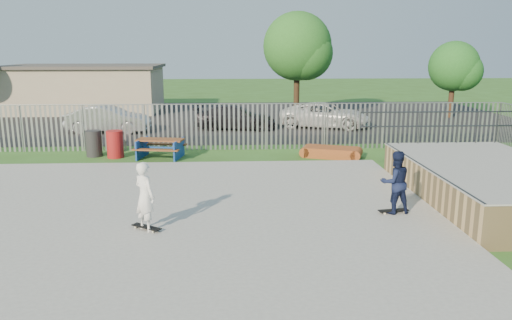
{
  "coord_description": "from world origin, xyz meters",
  "views": [
    {
      "loc": [
        2.11,
        -12.4,
        4.35
      ],
      "look_at": [
        2.83,
        2.0,
        1.1
      ],
      "focal_mm": 35.0,
      "sensor_mm": 36.0,
      "label": 1
    }
  ],
  "objects_px": {
    "car_dark": "(235,117)",
    "tree_right": "(454,66)",
    "trash_bin_grey": "(94,143)",
    "car_white": "(325,115)",
    "car_silver": "(108,119)",
    "picnic_table": "(160,148)",
    "trash_bin_red": "(115,144)",
    "funbox": "(331,152)",
    "skater_white": "(145,196)",
    "skater_navy": "(395,182)",
    "tree_mid": "(297,46)"
  },
  "relations": [
    {
      "from": "skater_navy",
      "to": "picnic_table",
      "type": "bearing_deg",
      "value": -56.38
    },
    {
      "from": "car_silver",
      "to": "tree_right",
      "type": "distance_m",
      "value": 21.05
    },
    {
      "from": "trash_bin_red",
      "to": "skater_navy",
      "type": "bearing_deg",
      "value": -41.41
    },
    {
      "from": "car_silver",
      "to": "skater_white",
      "type": "height_order",
      "value": "skater_white"
    },
    {
      "from": "funbox",
      "to": "car_white",
      "type": "relative_size",
      "value": 0.46
    },
    {
      "from": "trash_bin_red",
      "to": "car_white",
      "type": "relative_size",
      "value": 0.22
    },
    {
      "from": "picnic_table",
      "to": "tree_mid",
      "type": "distance_m",
      "value": 14.36
    },
    {
      "from": "funbox",
      "to": "trash_bin_grey",
      "type": "relative_size",
      "value": 2.12
    },
    {
      "from": "skater_navy",
      "to": "skater_white",
      "type": "height_order",
      "value": "same"
    },
    {
      "from": "funbox",
      "to": "trash_bin_red",
      "type": "height_order",
      "value": "trash_bin_red"
    },
    {
      "from": "trash_bin_grey",
      "to": "tree_right",
      "type": "bearing_deg",
      "value": 28.58
    },
    {
      "from": "trash_bin_red",
      "to": "skater_white",
      "type": "height_order",
      "value": "skater_white"
    },
    {
      "from": "picnic_table",
      "to": "skater_white",
      "type": "height_order",
      "value": "skater_white"
    },
    {
      "from": "trash_bin_grey",
      "to": "skater_white",
      "type": "xyz_separation_m",
      "value": [
        3.59,
        -9.05,
        0.44
      ]
    },
    {
      "from": "trash_bin_red",
      "to": "car_dark",
      "type": "bearing_deg",
      "value": 54.59
    },
    {
      "from": "funbox",
      "to": "car_dark",
      "type": "distance_m",
      "value": 8.26
    },
    {
      "from": "tree_mid",
      "to": "skater_navy",
      "type": "distance_m",
      "value": 19.83
    },
    {
      "from": "skater_white",
      "to": "skater_navy",
      "type": "bearing_deg",
      "value": -127.13
    },
    {
      "from": "car_dark",
      "to": "tree_right",
      "type": "height_order",
      "value": "tree_right"
    },
    {
      "from": "trash_bin_red",
      "to": "car_silver",
      "type": "bearing_deg",
      "value": 105.7
    },
    {
      "from": "picnic_table",
      "to": "car_white",
      "type": "xyz_separation_m",
      "value": [
        8.08,
        7.4,
        0.31
      ]
    },
    {
      "from": "car_white",
      "to": "tree_right",
      "type": "height_order",
      "value": "tree_right"
    },
    {
      "from": "trash_bin_grey",
      "to": "car_silver",
      "type": "relative_size",
      "value": 0.25
    },
    {
      "from": "funbox",
      "to": "skater_navy",
      "type": "distance_m",
      "value": 7.51
    },
    {
      "from": "trash_bin_red",
      "to": "skater_navy",
      "type": "xyz_separation_m",
      "value": [
        8.9,
        -7.85,
        0.42
      ]
    },
    {
      "from": "trash_bin_red",
      "to": "car_white",
      "type": "bearing_deg",
      "value": 36.12
    },
    {
      "from": "trash_bin_grey",
      "to": "car_dark",
      "type": "height_order",
      "value": "car_dark"
    },
    {
      "from": "picnic_table",
      "to": "trash_bin_grey",
      "type": "relative_size",
      "value": 1.94
    },
    {
      "from": "tree_mid",
      "to": "tree_right",
      "type": "bearing_deg",
      "value": -4.46
    },
    {
      "from": "car_silver",
      "to": "tree_mid",
      "type": "distance_m",
      "value": 12.52
    },
    {
      "from": "car_dark",
      "to": "tree_right",
      "type": "bearing_deg",
      "value": -67.28
    },
    {
      "from": "tree_right",
      "to": "skater_white",
      "type": "height_order",
      "value": "tree_right"
    },
    {
      "from": "funbox",
      "to": "skater_navy",
      "type": "xyz_separation_m",
      "value": [
        0.15,
        -7.47,
        0.77
      ]
    },
    {
      "from": "tree_right",
      "to": "skater_white",
      "type": "distance_m",
      "value": 25.44
    },
    {
      "from": "picnic_table",
      "to": "tree_right",
      "type": "distance_m",
      "value": 20.31
    },
    {
      "from": "skater_white",
      "to": "tree_right",
      "type": "bearing_deg",
      "value": -84.59
    },
    {
      "from": "picnic_table",
      "to": "car_dark",
      "type": "xyz_separation_m",
      "value": [
        3.09,
        7.09,
        0.26
      ]
    },
    {
      "from": "tree_right",
      "to": "trash_bin_grey",
      "type": "bearing_deg",
      "value": -151.42
    },
    {
      "from": "car_white",
      "to": "car_silver",
      "type": "bearing_deg",
      "value": 113.09
    },
    {
      "from": "car_dark",
      "to": "picnic_table",
      "type": "bearing_deg",
      "value": 162.95
    },
    {
      "from": "funbox",
      "to": "car_dark",
      "type": "xyz_separation_m",
      "value": [
        -3.83,
        7.31,
        0.46
      ]
    },
    {
      "from": "car_silver",
      "to": "car_dark",
      "type": "bearing_deg",
      "value": -79.45
    },
    {
      "from": "funbox",
      "to": "skater_white",
      "type": "distance_m",
      "value": 10.39
    },
    {
      "from": "trash_bin_grey",
      "to": "car_white",
      "type": "xyz_separation_m",
      "value": [
        10.83,
        6.96,
        0.17
      ]
    },
    {
      "from": "car_silver",
      "to": "tree_right",
      "type": "height_order",
      "value": "tree_right"
    },
    {
      "from": "car_white",
      "to": "skater_navy",
      "type": "height_order",
      "value": "skater_navy"
    },
    {
      "from": "picnic_table",
      "to": "car_dark",
      "type": "bearing_deg",
      "value": 76.43
    },
    {
      "from": "picnic_table",
      "to": "funbox",
      "type": "xyz_separation_m",
      "value": [
        6.91,
        -0.22,
        -0.19
      ]
    },
    {
      "from": "picnic_table",
      "to": "car_white",
      "type": "distance_m",
      "value": 10.96
    },
    {
      "from": "trash_bin_red",
      "to": "trash_bin_grey",
      "type": "height_order",
      "value": "trash_bin_red"
    }
  ]
}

